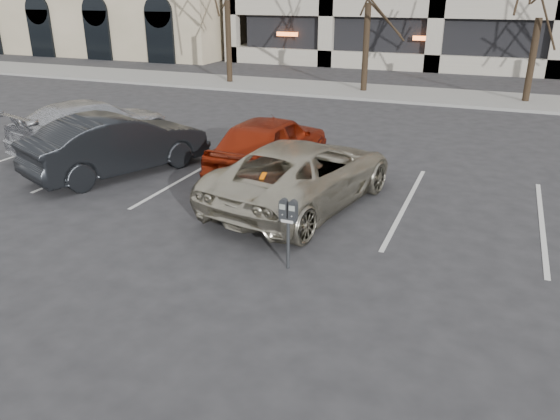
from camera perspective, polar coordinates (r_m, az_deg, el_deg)
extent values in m
plane|color=#28282B|center=(10.82, 3.59, -2.54)|extent=(140.00, 140.00, 0.00)
cube|color=gray|center=(25.92, 15.27, 11.44)|extent=(80.00, 4.00, 0.12)
cube|color=silver|center=(17.93, -24.99, 5.47)|extent=(0.10, 5.20, 0.00)
cube|color=silver|center=(16.04, -18.02, 4.70)|extent=(0.10, 5.20, 0.00)
cube|color=silver|center=(14.45, -9.38, 3.65)|extent=(0.10, 5.20, 0.00)
cube|color=silver|center=(13.26, 1.06, 2.26)|extent=(0.10, 5.20, 0.00)
cube|color=silver|center=(12.60, 13.02, 0.58)|extent=(0.10, 5.20, 0.00)
cube|color=silver|center=(12.54, 25.69, -1.22)|extent=(0.10, 5.20, 0.00)
cylinder|color=black|center=(28.63, -5.39, 16.97)|extent=(0.28, 0.28, 4.02)
cylinder|color=black|center=(26.19, 8.95, 16.28)|extent=(0.28, 0.28, 3.96)
cylinder|color=black|center=(25.52, 24.81, 13.87)|extent=(0.28, 0.28, 3.45)
cylinder|color=black|center=(9.33, 0.85, -3.63)|extent=(0.06, 0.06, 0.90)
cube|color=black|center=(9.14, 0.87, -0.97)|extent=(0.30, 0.11, 0.06)
cube|color=silver|center=(9.10, 0.73, -1.21)|extent=(0.22, 0.01, 0.05)
cube|color=gray|center=(9.03, 0.23, 0.31)|extent=(0.11, 0.01, 0.09)
cube|color=gray|center=(8.97, 1.22, 0.15)|extent=(0.11, 0.01, 0.09)
imported|color=#BAB49E|center=(12.09, 2.42, 3.88)|extent=(3.38, 5.62, 1.46)
cube|color=#DC5C04|center=(11.18, -0.83, 6.30)|extent=(0.10, 0.20, 0.01)
imported|color=maroon|center=(14.27, -1.04, 6.94)|extent=(2.02, 4.63, 1.55)
imported|color=black|center=(14.84, -16.57, 6.64)|extent=(3.40, 5.00, 1.56)
imported|color=#B0B3B8|center=(17.53, -18.93, 8.47)|extent=(3.28, 5.40, 1.46)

